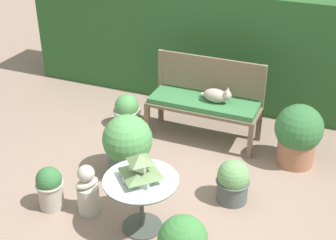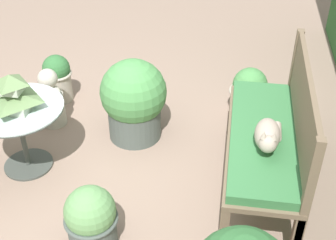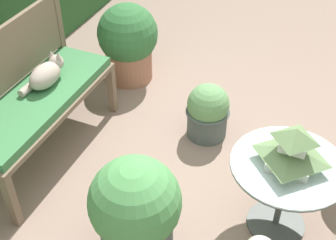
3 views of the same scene
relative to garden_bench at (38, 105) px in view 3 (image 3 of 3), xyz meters
The scene contains 9 objects.
ground 1.26m from the garden_bench, 89.84° to the right, with size 30.00×30.00×0.00m, color gray.
garden_bench is the anchor object (origin of this frame).
bench_backrest 0.37m from the garden_bench, 90.00° to the left, with size 1.47×0.06×1.07m.
cat 0.24m from the garden_bench, ahead, with size 0.42×0.21×0.22m.
patio_table 1.91m from the garden_bench, 89.61° to the right, with size 0.74×0.74×0.60m.
pagoda_birdhouse 1.92m from the garden_bench, 89.61° to the right, with size 0.36×0.36×0.29m.
potted_plant_hedge_corner 1.25m from the garden_bench, ahead, with size 0.58×0.58×0.78m.
potted_plant_bench_right 1.36m from the garden_bench, 56.94° to the right, with size 0.37×0.37×0.50m.
potted_plant_patio_mid 1.23m from the garden_bench, 116.50° to the right, with size 0.59×0.59×0.75m.
Camera 3 is at (-2.20, -0.88, 2.67)m, focal length 50.00 mm.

